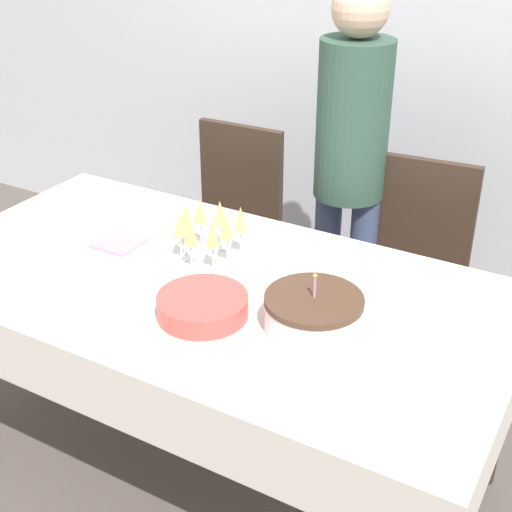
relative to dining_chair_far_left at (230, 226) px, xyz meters
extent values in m
plane|color=#564C47|center=(0.42, -0.81, -0.52)|extent=(12.00, 12.00, 0.00)
cube|color=silver|center=(0.42, 0.72, 0.83)|extent=(8.00, 0.05, 2.70)
cube|color=silver|center=(0.42, -0.81, 0.24)|extent=(1.87, 0.96, 0.03)
cube|color=silver|center=(0.42, -0.81, 0.15)|extent=(1.90, 0.99, 0.21)
cylinder|color=#38281E|center=(-0.45, -0.39, -0.15)|extent=(0.06, 0.06, 0.75)
cylinder|color=#38281E|center=(1.30, -0.39, -0.15)|extent=(0.06, 0.06, 0.75)
cube|color=#38281E|center=(0.00, -0.08, -0.09)|extent=(0.43, 0.43, 0.04)
cube|color=#38281E|center=(0.00, 0.11, 0.18)|extent=(0.40, 0.04, 0.50)
cylinder|color=#38281E|center=(0.19, -0.26, -0.32)|extent=(0.04, 0.04, 0.41)
cylinder|color=#38281E|center=(-0.17, -0.27, -0.32)|extent=(0.04, 0.04, 0.41)
cylinder|color=#38281E|center=(0.18, 0.10, -0.32)|extent=(0.04, 0.04, 0.41)
cylinder|color=#38281E|center=(-0.18, 0.09, -0.32)|extent=(0.04, 0.04, 0.41)
cube|color=#38281E|center=(0.85, -0.08, -0.09)|extent=(0.46, 0.46, 0.04)
cube|color=#38281E|center=(0.83, 0.11, 0.18)|extent=(0.40, 0.07, 0.50)
cylinder|color=#38281E|center=(1.04, -0.25, -0.32)|extent=(0.04, 0.04, 0.41)
cylinder|color=#38281E|center=(0.68, -0.28, -0.32)|extent=(0.04, 0.04, 0.41)
cylinder|color=#38281E|center=(1.01, 0.11, -0.32)|extent=(0.04, 0.04, 0.41)
cylinder|color=#38281E|center=(0.65, 0.08, -0.32)|extent=(0.04, 0.04, 0.41)
cylinder|color=white|center=(0.83, -0.89, 0.30)|extent=(0.27, 0.27, 0.09)
cylinder|color=#4C3323|center=(0.83, -0.89, 0.35)|extent=(0.28, 0.28, 0.02)
cylinder|color=pink|center=(0.83, -0.89, 0.39)|extent=(0.01, 0.01, 0.06)
sphere|color=#F9CC4C|center=(0.83, -0.89, 0.43)|extent=(0.01, 0.01, 0.01)
cylinder|color=silver|center=(0.34, -0.69, 0.26)|extent=(0.31, 0.31, 0.01)
cylinder|color=silver|center=(0.42, -0.69, 0.26)|extent=(0.05, 0.05, 0.00)
cylinder|color=silver|center=(0.42, -0.69, 0.31)|extent=(0.01, 0.01, 0.08)
cone|color=#E0CC72|center=(0.42, -0.69, 0.39)|extent=(0.04, 0.04, 0.08)
cylinder|color=silver|center=(0.43, -0.62, 0.26)|extent=(0.05, 0.05, 0.00)
cylinder|color=silver|center=(0.43, -0.62, 0.31)|extent=(0.01, 0.01, 0.08)
cone|color=#E0CC72|center=(0.43, -0.62, 0.39)|extent=(0.04, 0.04, 0.08)
cylinder|color=silver|center=(0.35, -0.61, 0.26)|extent=(0.05, 0.05, 0.00)
cylinder|color=silver|center=(0.35, -0.61, 0.31)|extent=(0.01, 0.01, 0.08)
cone|color=#E0CC72|center=(0.35, -0.61, 0.39)|extent=(0.04, 0.04, 0.08)
cylinder|color=silver|center=(0.28, -0.63, 0.26)|extent=(0.05, 0.05, 0.00)
cylinder|color=silver|center=(0.28, -0.63, 0.31)|extent=(0.01, 0.01, 0.08)
cone|color=#E0CC72|center=(0.28, -0.63, 0.39)|extent=(0.04, 0.04, 0.08)
cylinder|color=silver|center=(0.26, -0.68, 0.26)|extent=(0.05, 0.05, 0.00)
cylinder|color=silver|center=(0.26, -0.68, 0.31)|extent=(0.01, 0.01, 0.08)
cone|color=#E0CC72|center=(0.26, -0.68, 0.39)|extent=(0.04, 0.04, 0.08)
cylinder|color=silver|center=(0.28, -0.75, 0.26)|extent=(0.05, 0.05, 0.00)
cylinder|color=silver|center=(0.28, -0.75, 0.31)|extent=(0.01, 0.01, 0.08)
cone|color=#E0CC72|center=(0.28, -0.75, 0.39)|extent=(0.04, 0.04, 0.08)
cylinder|color=silver|center=(0.35, -0.78, 0.26)|extent=(0.05, 0.05, 0.00)
cylinder|color=silver|center=(0.35, -0.78, 0.31)|extent=(0.01, 0.01, 0.08)
cone|color=#E0CC72|center=(0.35, -0.78, 0.39)|extent=(0.04, 0.04, 0.08)
cylinder|color=silver|center=(0.41, -0.75, 0.26)|extent=(0.05, 0.05, 0.00)
cylinder|color=silver|center=(0.41, -0.75, 0.31)|extent=(0.01, 0.01, 0.08)
cone|color=#E0CC72|center=(0.41, -0.75, 0.39)|extent=(0.04, 0.04, 0.08)
cylinder|color=#CC4C47|center=(0.52, -0.98, 0.26)|extent=(0.26, 0.26, 0.01)
cylinder|color=#CC4C47|center=(0.52, -0.98, 0.27)|extent=(0.26, 0.26, 0.01)
cylinder|color=#CC4C47|center=(0.52, -0.98, 0.27)|extent=(0.26, 0.26, 0.01)
cylinder|color=#CC4C47|center=(0.52, -0.98, 0.28)|extent=(0.26, 0.26, 0.01)
cylinder|color=#CC4C47|center=(0.52, -0.98, 0.29)|extent=(0.26, 0.26, 0.01)
cylinder|color=#CC4C47|center=(0.52, -0.98, 0.29)|extent=(0.26, 0.26, 0.01)
cylinder|color=#CC4C47|center=(0.52, -0.98, 0.30)|extent=(0.26, 0.26, 0.01)
cylinder|color=#CC4C47|center=(0.52, -0.98, 0.31)|extent=(0.26, 0.26, 0.01)
cylinder|color=#CC4C47|center=(0.52, -0.98, 0.32)|extent=(0.26, 0.26, 0.01)
cube|color=silver|center=(0.79, -1.10, 0.26)|extent=(0.30, 0.08, 0.00)
cube|color=silver|center=(0.02, -0.91, 0.27)|extent=(0.18, 0.09, 0.02)
cube|color=pink|center=(0.03, -0.75, 0.26)|extent=(0.15, 0.15, 0.01)
cylinder|color=#3F4C72|center=(0.45, 0.05, -0.14)|extent=(0.11, 0.11, 0.77)
cylinder|color=#3F4C72|center=(0.61, 0.05, -0.14)|extent=(0.11, 0.11, 0.77)
cylinder|color=#335142|center=(0.53, 0.05, 0.55)|extent=(0.28, 0.28, 0.61)
sphere|color=#D8B293|center=(0.53, 0.05, 0.96)|extent=(0.21, 0.21, 0.21)
camera|label=1|loc=(1.51, -2.41, 1.39)|focal=50.00mm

